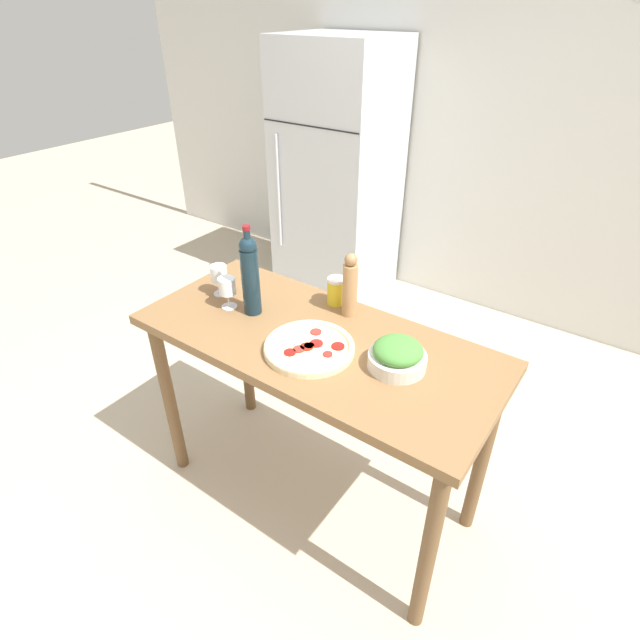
{
  "coord_description": "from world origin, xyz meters",
  "views": [
    {
      "loc": [
        0.9,
        -1.23,
        1.95
      ],
      "look_at": [
        0.0,
        0.03,
        0.94
      ],
      "focal_mm": 28.0,
      "sensor_mm": 36.0,
      "label": 1
    }
  ],
  "objects_px": {
    "wine_glass_near": "(227,288)",
    "homemade_pizza": "(309,347)",
    "salad_bowl": "(398,356)",
    "refrigerator": "(337,175)",
    "pepper_mill": "(350,286)",
    "salt_canister": "(336,291)",
    "wine_bottle": "(250,274)",
    "wine_glass_far": "(219,275)"
  },
  "relations": [
    {
      "from": "wine_bottle",
      "to": "salad_bowl",
      "type": "bearing_deg",
      "value": 1.53
    },
    {
      "from": "refrigerator",
      "to": "homemade_pizza",
      "type": "xyz_separation_m",
      "value": [
        1.09,
        -1.81,
        0.02
      ]
    },
    {
      "from": "pepper_mill",
      "to": "salt_canister",
      "type": "distance_m",
      "value": 0.12
    },
    {
      "from": "homemade_pizza",
      "to": "pepper_mill",
      "type": "bearing_deg",
      "value": 93.43
    },
    {
      "from": "wine_bottle",
      "to": "wine_glass_far",
      "type": "height_order",
      "value": "wine_bottle"
    },
    {
      "from": "salad_bowl",
      "to": "salt_canister",
      "type": "distance_m",
      "value": 0.47
    },
    {
      "from": "refrigerator",
      "to": "wine_glass_near",
      "type": "height_order",
      "value": "refrigerator"
    },
    {
      "from": "wine_bottle",
      "to": "wine_glass_far",
      "type": "xyz_separation_m",
      "value": [
        -0.21,
        0.03,
        -0.08
      ]
    },
    {
      "from": "refrigerator",
      "to": "salt_canister",
      "type": "distance_m",
      "value": 1.78
    },
    {
      "from": "wine_glass_near",
      "to": "homemade_pizza",
      "type": "distance_m",
      "value": 0.45
    },
    {
      "from": "wine_bottle",
      "to": "salad_bowl",
      "type": "distance_m",
      "value": 0.65
    },
    {
      "from": "wine_bottle",
      "to": "pepper_mill",
      "type": "relative_size",
      "value": 1.4
    },
    {
      "from": "wine_glass_near",
      "to": "wine_glass_far",
      "type": "bearing_deg",
      "value": 151.01
    },
    {
      "from": "wine_glass_near",
      "to": "homemade_pizza",
      "type": "relative_size",
      "value": 0.41
    },
    {
      "from": "refrigerator",
      "to": "pepper_mill",
      "type": "distance_m",
      "value": 1.86
    },
    {
      "from": "wine_glass_far",
      "to": "homemade_pizza",
      "type": "bearing_deg",
      "value": -11.19
    },
    {
      "from": "refrigerator",
      "to": "salad_bowl",
      "type": "bearing_deg",
      "value": -50.92
    },
    {
      "from": "homemade_pizza",
      "to": "salt_canister",
      "type": "xyz_separation_m",
      "value": [
        -0.11,
        0.33,
        0.04
      ]
    },
    {
      "from": "salt_canister",
      "to": "wine_glass_far",
      "type": "bearing_deg",
      "value": -153.59
    },
    {
      "from": "salad_bowl",
      "to": "refrigerator",
      "type": "bearing_deg",
      "value": 129.08
    },
    {
      "from": "pepper_mill",
      "to": "salad_bowl",
      "type": "height_order",
      "value": "pepper_mill"
    },
    {
      "from": "pepper_mill",
      "to": "salt_canister",
      "type": "relative_size",
      "value": 2.26
    },
    {
      "from": "wine_bottle",
      "to": "homemade_pizza",
      "type": "xyz_separation_m",
      "value": [
        0.34,
        -0.08,
        -0.16
      ]
    },
    {
      "from": "wine_bottle",
      "to": "salad_bowl",
      "type": "height_order",
      "value": "wine_bottle"
    },
    {
      "from": "wine_glass_far",
      "to": "refrigerator",
      "type": "bearing_deg",
      "value": 107.64
    },
    {
      "from": "wine_bottle",
      "to": "salt_canister",
      "type": "relative_size",
      "value": 3.15
    },
    {
      "from": "refrigerator",
      "to": "homemade_pizza",
      "type": "height_order",
      "value": "refrigerator"
    },
    {
      "from": "pepper_mill",
      "to": "salt_canister",
      "type": "bearing_deg",
      "value": 157.36
    },
    {
      "from": "wine_glass_near",
      "to": "salt_canister",
      "type": "height_order",
      "value": "wine_glass_near"
    },
    {
      "from": "wine_glass_far",
      "to": "salt_canister",
      "type": "bearing_deg",
      "value": 26.41
    },
    {
      "from": "wine_glass_far",
      "to": "salad_bowl",
      "type": "distance_m",
      "value": 0.85
    },
    {
      "from": "wine_glass_near",
      "to": "salad_bowl",
      "type": "bearing_deg",
      "value": 3.68
    },
    {
      "from": "pepper_mill",
      "to": "homemade_pizza",
      "type": "relative_size",
      "value": 0.81
    },
    {
      "from": "refrigerator",
      "to": "wine_glass_far",
      "type": "relative_size",
      "value": 13.25
    },
    {
      "from": "wine_glass_near",
      "to": "pepper_mill",
      "type": "bearing_deg",
      "value": 29.29
    },
    {
      "from": "wine_glass_far",
      "to": "pepper_mill",
      "type": "xyz_separation_m",
      "value": [
        0.53,
        0.18,
        0.04
      ]
    },
    {
      "from": "wine_glass_far",
      "to": "salad_bowl",
      "type": "relative_size",
      "value": 0.66
    },
    {
      "from": "pepper_mill",
      "to": "homemade_pizza",
      "type": "height_order",
      "value": "pepper_mill"
    },
    {
      "from": "wine_glass_near",
      "to": "homemade_pizza",
      "type": "bearing_deg",
      "value": -6.55
    },
    {
      "from": "wine_glass_near",
      "to": "pepper_mill",
      "type": "height_order",
      "value": "pepper_mill"
    },
    {
      "from": "wine_glass_near",
      "to": "homemade_pizza",
      "type": "xyz_separation_m",
      "value": [
        0.45,
        -0.05,
        -0.07
      ]
    },
    {
      "from": "pepper_mill",
      "to": "wine_glass_near",
      "type": "bearing_deg",
      "value": -150.71
    }
  ]
}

